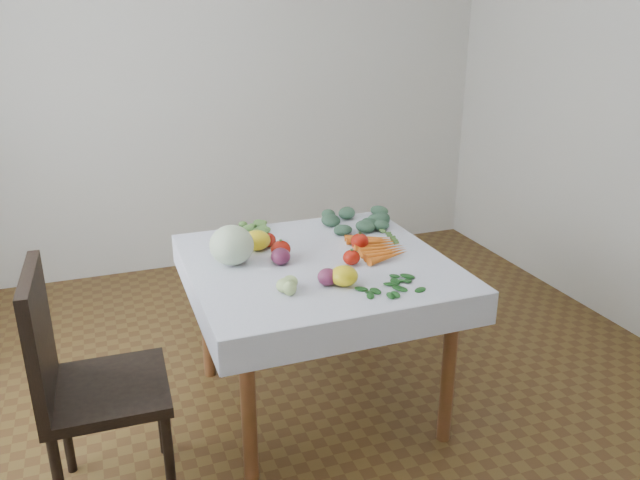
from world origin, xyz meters
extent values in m
plane|color=brown|center=(0.00, 0.00, 0.00)|extent=(4.00, 4.00, 0.00)
cube|color=beige|center=(0.00, 2.00, 1.35)|extent=(4.00, 0.04, 2.70)
cube|color=brown|center=(0.00, 0.00, 0.73)|extent=(1.00, 1.00, 0.04)
cylinder|color=brown|center=(-0.44, -0.44, 0.35)|extent=(0.06, 0.06, 0.71)
cylinder|color=brown|center=(0.44, -0.44, 0.35)|extent=(0.06, 0.06, 0.71)
cylinder|color=brown|center=(-0.44, 0.44, 0.35)|extent=(0.06, 0.06, 0.71)
cylinder|color=brown|center=(0.44, 0.44, 0.35)|extent=(0.06, 0.06, 0.71)
cube|color=white|center=(0.00, 0.00, 0.75)|extent=(1.12, 1.12, 0.01)
cube|color=black|center=(-0.94, -0.28, 0.47)|extent=(0.45, 0.45, 0.04)
cube|color=black|center=(-1.14, -0.27, 0.74)|extent=(0.06, 0.44, 0.48)
cylinder|color=black|center=(-0.75, -0.47, 0.23)|extent=(0.04, 0.04, 0.45)
cylinder|color=black|center=(-1.12, -0.08, 0.23)|extent=(0.04, 0.04, 0.45)
cylinder|color=black|center=(-0.74, -0.10, 0.23)|extent=(0.04, 0.04, 0.45)
ellipsoid|color=beige|center=(-0.36, 0.09, 0.84)|extent=(0.24, 0.24, 0.17)
ellipsoid|color=#A8170B|center=(-0.16, 0.24, 0.79)|extent=(0.09, 0.09, 0.07)
ellipsoid|color=#A8170B|center=(0.24, 0.07, 0.79)|extent=(0.10, 0.10, 0.07)
ellipsoid|color=#A8170B|center=(-0.14, 0.09, 0.80)|extent=(0.10, 0.10, 0.08)
ellipsoid|color=#A8170B|center=(0.12, -0.10, 0.79)|extent=(0.09, 0.09, 0.07)
ellipsoid|color=yellow|center=(-0.22, 0.22, 0.80)|extent=(0.15, 0.15, 0.09)
ellipsoid|color=yellow|center=(0.01, -0.29, 0.80)|extent=(0.14, 0.14, 0.08)
ellipsoid|color=#501639|center=(-0.16, 0.01, 0.79)|extent=(0.11, 0.11, 0.07)
ellipsoid|color=#501639|center=(-0.05, -0.26, 0.79)|extent=(0.10, 0.10, 0.07)
ellipsoid|color=#B1D47A|center=(-0.19, -0.26, 0.78)|extent=(0.05, 0.05, 0.05)
ellipsoid|color=#B1D47A|center=(-0.24, -0.26, 0.78)|extent=(0.05, 0.05, 0.05)
ellipsoid|color=#B1D47A|center=(-0.17, -0.31, 0.78)|extent=(0.05, 0.05, 0.05)
cone|color=orange|center=(0.31, 0.15, 0.77)|extent=(0.23, 0.11, 0.03)
cone|color=orange|center=(0.31, 0.11, 0.77)|extent=(0.23, 0.09, 0.03)
cone|color=orange|center=(0.31, 0.07, 0.77)|extent=(0.23, 0.07, 0.03)
cone|color=orange|center=(0.31, 0.04, 0.77)|extent=(0.23, 0.05, 0.03)
cone|color=orange|center=(0.31, 0.00, 0.77)|extent=(0.23, 0.04, 0.03)
cone|color=orange|center=(0.31, -0.04, 0.77)|extent=(0.23, 0.06, 0.03)
cone|color=orange|center=(0.31, -0.07, 0.77)|extent=(0.23, 0.08, 0.03)
cone|color=orange|center=(0.31, -0.11, 0.77)|extent=(0.23, 0.09, 0.03)
ellipsoid|color=#32523C|center=(0.42, 0.42, 0.78)|extent=(0.08, 0.08, 0.05)
ellipsoid|color=#32523C|center=(0.36, 0.42, 0.78)|extent=(0.08, 0.08, 0.05)
ellipsoid|color=#32523C|center=(0.42, 0.37, 0.78)|extent=(0.08, 0.08, 0.05)
ellipsoid|color=#32523C|center=(0.41, 0.46, 0.78)|extent=(0.08, 0.08, 0.05)
ellipsoid|color=#32523C|center=(0.33, 0.38, 0.78)|extent=(0.08, 0.08, 0.05)
ellipsoid|color=#32523C|center=(0.48, 0.40, 0.78)|extent=(0.08, 0.08, 0.05)
ellipsoid|color=#32523C|center=(0.34, 0.47, 0.78)|extent=(0.08, 0.08, 0.05)
ellipsoid|color=#32523C|center=(0.38, 0.32, 0.78)|extent=(0.08, 0.08, 0.05)
ellipsoid|color=#32523C|center=(0.49, 0.47, 0.78)|extent=(0.08, 0.08, 0.05)
ellipsoid|color=#32523C|center=(0.26, 0.41, 0.78)|extent=(0.08, 0.08, 0.05)
ellipsoid|color=#32523C|center=(0.50, 0.33, 0.78)|extent=(0.08, 0.08, 0.05)
ellipsoid|color=#32523C|center=(0.38, 0.54, 0.78)|extent=(0.08, 0.08, 0.05)
ellipsoid|color=#32523C|center=(0.29, 0.30, 0.78)|extent=(0.08, 0.08, 0.05)
ellipsoid|color=#32523C|center=(0.57, 0.43, 0.78)|extent=(0.08, 0.08, 0.05)
ellipsoid|color=#19501B|center=(0.19, -0.39, 0.76)|extent=(0.06, 0.04, 0.01)
ellipsoid|color=#19501B|center=(0.16, -0.36, 0.76)|extent=(0.06, 0.04, 0.01)
ellipsoid|color=#19501B|center=(0.17, -0.41, 0.76)|extent=(0.06, 0.04, 0.01)
ellipsoid|color=#19501B|center=(0.21, -0.37, 0.76)|extent=(0.06, 0.04, 0.01)
ellipsoid|color=#19501B|center=(0.13, -0.37, 0.76)|extent=(0.06, 0.04, 0.01)
ellipsoid|color=#19501B|center=(0.21, -0.42, 0.76)|extent=(0.06, 0.04, 0.01)
ellipsoid|color=#19501B|center=(0.18, -0.33, 0.76)|extent=(0.06, 0.04, 0.01)
ellipsoid|color=#19501B|center=(0.12, -0.42, 0.76)|extent=(0.06, 0.04, 0.01)
ellipsoid|color=#19501B|center=(0.26, -0.39, 0.76)|extent=(0.06, 0.04, 0.01)
ellipsoid|color=#19501B|center=(0.11, -0.33, 0.76)|extent=(0.06, 0.04, 0.01)
ellipsoid|color=#19501B|center=(0.18, -0.46, 0.76)|extent=(0.06, 0.04, 0.01)
ellipsoid|color=#19501B|center=(0.24, -0.32, 0.76)|extent=(0.06, 0.04, 0.01)
ellipsoid|color=#19501B|center=(0.06, -0.40, 0.76)|extent=(0.06, 0.04, 0.01)
ellipsoid|color=#19501B|center=(0.27, -0.44, 0.76)|extent=(0.06, 0.04, 0.01)
ellipsoid|color=#567B38|center=(-0.20, 0.48, 0.77)|extent=(0.05, 0.05, 0.02)
ellipsoid|color=#567B38|center=(-0.22, 0.50, 0.77)|extent=(0.05, 0.05, 0.02)
ellipsoid|color=#567B38|center=(-0.22, 0.46, 0.77)|extent=(0.05, 0.05, 0.02)
ellipsoid|color=#567B38|center=(-0.18, 0.50, 0.77)|extent=(0.05, 0.05, 0.02)
ellipsoid|color=#567B38|center=(-0.26, 0.49, 0.77)|extent=(0.05, 0.05, 0.02)
ellipsoid|color=#567B38|center=(-0.18, 0.45, 0.77)|extent=(0.05, 0.05, 0.02)
ellipsoid|color=#567B38|center=(-0.21, 0.53, 0.77)|extent=(0.05, 0.05, 0.02)
ellipsoid|color=#567B38|center=(-0.26, 0.44, 0.77)|extent=(0.05, 0.05, 0.02)
ellipsoid|color=#567B38|center=(-0.14, 0.48, 0.77)|extent=(0.05, 0.05, 0.02)
ellipsoid|color=#567B38|center=(-0.27, 0.52, 0.77)|extent=(0.05, 0.05, 0.02)
ellipsoid|color=#567B38|center=(-0.20, 0.41, 0.77)|extent=(0.05, 0.05, 0.02)
ellipsoid|color=#567B38|center=(-0.16, 0.54, 0.77)|extent=(0.05, 0.05, 0.02)
ellipsoid|color=#567B38|center=(-0.31, 0.46, 0.77)|extent=(0.05, 0.05, 0.02)
ellipsoid|color=#567B38|center=(-0.12, 0.43, 0.77)|extent=(0.05, 0.05, 0.02)
camera|label=1|loc=(-0.88, -2.42, 1.81)|focal=35.00mm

